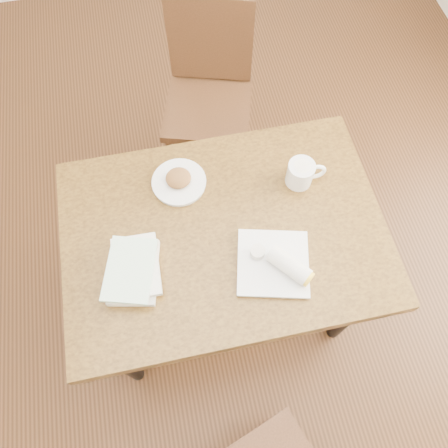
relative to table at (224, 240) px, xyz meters
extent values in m
cube|color=#472814|center=(0.00, 0.00, -0.67)|extent=(4.00, 5.00, 0.01)
cube|color=brown|center=(0.00, 0.00, 0.05)|extent=(1.17, 0.82, 0.06)
cylinder|color=black|center=(-0.48, -0.31, -0.32)|extent=(0.06, 0.06, 0.69)
cylinder|color=black|center=(0.48, -0.31, -0.32)|extent=(0.06, 0.06, 0.69)
cylinder|color=black|center=(-0.48, 0.31, -0.32)|extent=(0.06, 0.06, 0.69)
cylinder|color=black|center=(0.48, 0.31, -0.32)|extent=(0.06, 0.06, 0.69)
cylinder|color=#4E2B16|center=(0.08, -0.65, -0.44)|extent=(0.04, 0.04, 0.45)
cylinder|color=#452813|center=(0.31, 0.92, -0.44)|extent=(0.04, 0.04, 0.45)
cylinder|color=#452813|center=(-0.03, 1.02, -0.44)|extent=(0.04, 0.04, 0.45)
cylinder|color=#452813|center=(0.21, 0.57, -0.44)|extent=(0.04, 0.04, 0.45)
cylinder|color=#452813|center=(-0.14, 0.68, -0.44)|extent=(0.04, 0.04, 0.45)
cube|color=#452813|center=(0.09, 0.80, -0.20)|extent=(0.52, 0.52, 0.04)
cube|color=#452813|center=(0.14, 0.98, 0.06)|extent=(0.39, 0.15, 0.45)
cylinder|color=white|center=(-0.13, 0.23, 0.09)|extent=(0.20, 0.20, 0.01)
cylinder|color=white|center=(-0.13, 0.23, 0.10)|extent=(0.21, 0.21, 0.01)
ellipsoid|color=#B27538|center=(-0.13, 0.23, 0.12)|extent=(0.10, 0.10, 0.05)
cylinder|color=white|center=(0.32, 0.15, 0.14)|extent=(0.10, 0.10, 0.10)
torus|color=white|center=(0.38, 0.14, 0.14)|extent=(0.08, 0.02, 0.08)
cylinder|color=tan|center=(0.32, 0.15, 0.18)|extent=(0.09, 0.09, 0.01)
cylinder|color=#F2E5CC|center=(0.32, 0.15, 0.18)|extent=(0.06, 0.06, 0.00)
cube|color=white|center=(0.14, -0.16, 0.09)|extent=(0.29, 0.29, 0.01)
cube|color=white|center=(0.14, -0.16, 0.10)|extent=(0.30, 0.30, 0.01)
cylinder|color=white|center=(0.18, -0.20, 0.14)|extent=(0.14, 0.16, 0.06)
cylinder|color=yellow|center=(0.23, -0.25, 0.14)|extent=(0.06, 0.05, 0.05)
cylinder|color=silver|center=(0.09, -0.12, 0.12)|extent=(0.05, 0.05, 0.03)
cylinder|color=red|center=(0.09, -0.12, 0.13)|extent=(0.04, 0.04, 0.01)
cube|color=white|center=(-0.34, -0.10, 0.10)|extent=(0.21, 0.26, 0.02)
cube|color=silver|center=(-0.32, -0.09, 0.12)|extent=(0.16, 0.23, 0.02)
cube|color=#8FD7A3|center=(-0.34, -0.10, 0.14)|extent=(0.22, 0.27, 0.02)
camera|label=1|loc=(-0.14, -0.66, 1.51)|focal=35.00mm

